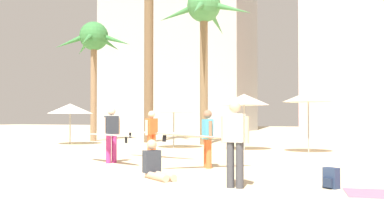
% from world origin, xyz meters
% --- Properties ---
extents(palm_tree_center, '(5.38, 5.12, 8.25)m').
position_xyz_m(palm_tree_center, '(-4.76, 15.68, 6.72)').
color(palm_tree_center, brown).
rests_on(palm_tree_center, ground).
extents(palm_tree_right, '(4.48, 4.66, 7.22)m').
position_xyz_m(palm_tree_right, '(-12.09, 16.28, 5.91)').
color(palm_tree_right, '#896B4C').
rests_on(palm_tree_right, ground).
extents(cafe_umbrella_0, '(2.36, 2.36, 2.15)m').
position_xyz_m(cafe_umbrella_0, '(-11.36, 13.12, 1.89)').
color(cafe_umbrella_0, gray).
rests_on(cafe_umbrella_0, ground).
extents(cafe_umbrella_2, '(2.21, 2.21, 2.17)m').
position_xyz_m(cafe_umbrella_2, '(-5.17, 12.68, 1.92)').
color(cafe_umbrella_2, gray).
rests_on(cafe_umbrella_2, ground).
extents(cafe_umbrella_3, '(2.06, 2.06, 2.48)m').
position_xyz_m(cafe_umbrella_3, '(0.96, 12.27, 2.26)').
color(cafe_umbrella_3, gray).
rests_on(cafe_umbrella_3, ground).
extents(cafe_umbrella_5, '(2.16, 2.16, 2.44)m').
position_xyz_m(cafe_umbrella_5, '(-1.78, 12.60, 2.20)').
color(cafe_umbrella_5, gray).
rests_on(cafe_umbrella_5, ground).
extents(backpack, '(0.35, 0.34, 0.42)m').
position_xyz_m(backpack, '(2.36, 3.68, 0.20)').
color(backpack, navy).
rests_on(backpack, ground).
extents(person_mid_right, '(2.33, 2.15, 1.65)m').
position_xyz_m(person_mid_right, '(-1.12, 5.86, 0.90)').
color(person_mid_right, orange).
rests_on(person_mid_right, ground).
extents(person_mid_left, '(2.62, 1.50, 1.74)m').
position_xyz_m(person_mid_left, '(-4.37, 6.00, 0.94)').
color(person_mid_left, '#B7337F').
rests_on(person_mid_left, ground).
extents(person_near_right, '(3.03, 1.12, 1.66)m').
position_xyz_m(person_near_right, '(-3.75, 7.77, 0.90)').
color(person_near_right, orange).
rests_on(person_near_right, ground).
extents(person_mid_center, '(1.02, 0.88, 0.91)m').
position_xyz_m(person_mid_center, '(-1.57, 3.62, 0.31)').
color(person_mid_center, '#D1A889').
rests_on(person_mid_center, ground).
extents(person_near_left, '(0.61, 0.26, 1.77)m').
position_xyz_m(person_near_left, '(0.54, 3.01, 0.98)').
color(person_near_left, '#3D3D42').
rests_on(person_near_left, ground).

